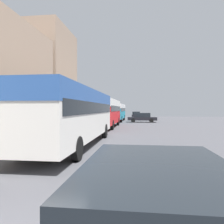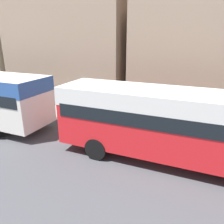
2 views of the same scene
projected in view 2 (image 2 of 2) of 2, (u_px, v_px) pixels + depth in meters
The scene contains 3 objects.
building_midblock at pixel (73, 48), 17.99m from camera, with size 5.50×9.82×8.62m.
building_far_terrace at pixel (197, 28), 14.59m from camera, with size 6.80×7.60×11.53m.
bus_following at pixel (174, 118), 8.97m from camera, with size 2.51×9.95×3.13m.
Camera 2 is at (7.02, 23.26, 5.17)m, focal length 35.00 mm.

